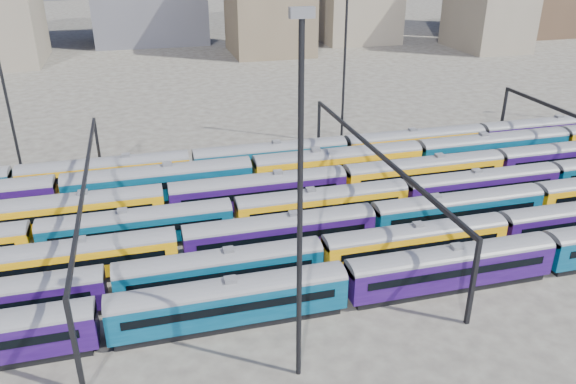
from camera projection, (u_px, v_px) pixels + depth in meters
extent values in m
plane|color=#3C3833|center=(287.00, 227.00, 61.45)|extent=(500.00, 500.00, 0.00)
cube|color=black|center=(230.00, 320.00, 46.08)|extent=(18.34, 2.38, 0.68)
cube|color=#043049|center=(230.00, 302.00, 45.35)|extent=(19.30, 2.80, 2.80)
cylinder|color=#4C4C51|center=(229.00, 288.00, 44.77)|extent=(19.30, 2.80, 2.80)
cube|color=black|center=(232.00, 309.00, 43.97)|extent=(16.98, 0.06, 0.72)
cube|color=black|center=(227.00, 289.00, 46.46)|extent=(16.98, 0.06, 0.72)
cube|color=slate|center=(228.00, 280.00, 44.45)|extent=(0.97, 0.87, 0.34)
cube|color=black|center=(448.00, 284.00, 50.76)|extent=(18.34, 2.38, 0.68)
cube|color=#1B083D|center=(450.00, 268.00, 50.03)|extent=(19.30, 2.80, 2.80)
cylinder|color=#4C4C51|center=(452.00, 254.00, 49.44)|extent=(19.30, 2.80, 2.80)
cube|color=black|center=(459.00, 273.00, 48.64)|extent=(16.98, 0.06, 0.72)
cube|color=black|center=(443.00, 257.00, 51.13)|extent=(16.98, 0.06, 0.72)
cube|color=slate|center=(453.00, 247.00, 49.13)|extent=(0.97, 0.87, 0.34)
cube|color=black|center=(221.00, 286.00, 50.48)|extent=(17.43, 2.26, 0.64)
cube|color=#043049|center=(220.00, 271.00, 49.78)|extent=(18.35, 2.66, 2.66)
cylinder|color=#4C4C51|center=(220.00, 258.00, 49.23)|extent=(18.35, 2.66, 2.66)
cube|color=black|center=(223.00, 276.00, 48.47)|extent=(16.14, 0.06, 0.69)
cube|color=black|center=(218.00, 260.00, 50.83)|extent=(16.14, 0.06, 0.69)
cube|color=slate|center=(219.00, 251.00, 48.93)|extent=(0.92, 0.83, 0.32)
cube|color=black|center=(413.00, 258.00, 54.93)|extent=(17.43, 2.26, 0.64)
cube|color=#C88608|center=(415.00, 243.00, 54.24)|extent=(18.35, 2.66, 2.66)
cylinder|color=#4C4C51|center=(416.00, 231.00, 53.68)|extent=(18.35, 2.66, 2.66)
cube|color=black|center=(422.00, 247.00, 52.92)|extent=(16.14, 0.06, 0.69)
cube|color=black|center=(409.00, 234.00, 55.29)|extent=(16.14, 0.06, 0.69)
cube|color=slate|center=(417.00, 225.00, 53.38)|extent=(0.92, 0.83, 0.32)
cube|color=black|center=(576.00, 234.00, 59.38)|extent=(17.43, 2.26, 0.64)
cube|color=black|center=(571.00, 211.00, 59.74)|extent=(16.14, 0.06, 0.69)
cube|color=black|center=(74.00, 277.00, 51.81)|extent=(18.14, 2.35, 0.67)
cube|color=#C88608|center=(71.00, 261.00, 51.09)|extent=(19.10, 2.77, 2.77)
cylinder|color=#4C4C51|center=(68.00, 248.00, 50.51)|extent=(19.10, 2.77, 2.77)
cube|color=black|center=(69.00, 266.00, 49.72)|extent=(16.81, 0.06, 0.72)
cube|color=black|center=(71.00, 250.00, 52.19)|extent=(16.81, 0.06, 0.72)
cube|color=slate|center=(67.00, 241.00, 50.20)|extent=(0.95, 0.86, 0.33)
cube|color=black|center=(280.00, 249.00, 56.44)|extent=(18.14, 2.35, 0.67)
cube|color=#1B083D|center=(280.00, 234.00, 55.72)|extent=(19.10, 2.77, 2.77)
cylinder|color=#4C4C51|center=(280.00, 222.00, 55.14)|extent=(19.10, 2.77, 2.77)
cube|color=black|center=(284.00, 238.00, 54.35)|extent=(16.81, 0.06, 0.72)
cube|color=black|center=(277.00, 225.00, 56.82)|extent=(16.81, 0.06, 0.72)
cube|color=slate|center=(280.00, 215.00, 54.83)|extent=(0.95, 0.86, 0.33)
cube|color=black|center=(455.00, 225.00, 61.07)|extent=(18.14, 2.35, 0.67)
cube|color=#043049|center=(457.00, 211.00, 60.35)|extent=(19.10, 2.77, 2.77)
cylinder|color=#4C4C51|center=(459.00, 199.00, 59.77)|extent=(19.10, 2.77, 2.77)
cube|color=black|center=(465.00, 214.00, 58.98)|extent=(16.81, 0.06, 0.72)
cube|color=black|center=(451.00, 203.00, 61.45)|extent=(16.81, 0.06, 0.72)
cube|color=slate|center=(460.00, 193.00, 59.46)|extent=(0.95, 0.86, 0.33)
cube|color=black|center=(140.00, 243.00, 57.62)|extent=(18.12, 2.35, 0.67)
cube|color=#043049|center=(138.00, 228.00, 56.91)|extent=(19.08, 2.77, 2.77)
cylinder|color=#4C4C51|center=(136.00, 216.00, 56.33)|extent=(19.08, 2.77, 2.77)
cube|color=black|center=(138.00, 231.00, 55.54)|extent=(16.79, 0.06, 0.72)
cube|color=black|center=(137.00, 219.00, 58.00)|extent=(16.79, 0.06, 0.72)
cube|color=slate|center=(136.00, 209.00, 56.02)|extent=(0.95, 0.86, 0.33)
cube|color=black|center=(322.00, 220.00, 62.25)|extent=(18.12, 2.35, 0.67)
cube|color=#C88608|center=(322.00, 206.00, 61.53)|extent=(19.08, 2.77, 2.77)
cylinder|color=#4C4C51|center=(323.00, 194.00, 60.95)|extent=(19.08, 2.77, 2.77)
cube|color=black|center=(326.00, 209.00, 60.16)|extent=(16.79, 0.06, 0.72)
cube|color=black|center=(318.00, 198.00, 62.62)|extent=(16.79, 0.06, 0.72)
cube|color=slate|center=(323.00, 188.00, 60.64)|extent=(0.95, 0.86, 0.33)
cube|color=black|center=(479.00, 200.00, 66.87)|extent=(18.12, 2.35, 0.67)
cube|color=#1B083D|center=(481.00, 187.00, 66.16)|extent=(19.08, 2.77, 2.77)
cylinder|color=#4C4C51|center=(482.00, 176.00, 65.58)|extent=(19.08, 2.77, 2.77)
cube|color=black|center=(488.00, 189.00, 64.79)|extent=(16.79, 0.06, 0.72)
cube|color=black|center=(475.00, 180.00, 67.25)|extent=(16.79, 0.06, 0.72)
cube|color=slate|center=(483.00, 170.00, 65.27)|extent=(0.95, 0.86, 0.33)
cube|color=black|center=(69.00, 229.00, 60.30)|extent=(19.25, 2.50, 0.71)
cube|color=#C88608|center=(67.00, 214.00, 59.54)|extent=(20.26, 2.94, 2.94)
cylinder|color=#4C4C51|center=(64.00, 201.00, 58.92)|extent=(20.26, 2.94, 2.94)
cube|color=black|center=(65.00, 217.00, 58.08)|extent=(17.83, 0.06, 0.76)
cube|color=black|center=(67.00, 205.00, 60.70)|extent=(17.83, 0.06, 0.76)
cube|color=slate|center=(63.00, 194.00, 58.59)|extent=(1.01, 0.91, 0.35)
cube|color=black|center=(259.00, 206.00, 65.20)|extent=(19.25, 2.50, 0.71)
cube|color=#1B083D|center=(259.00, 192.00, 64.44)|extent=(20.26, 2.94, 2.94)
cylinder|color=#4C4C51|center=(258.00, 181.00, 63.82)|extent=(20.26, 2.94, 2.94)
cube|color=black|center=(261.00, 195.00, 62.99)|extent=(17.83, 0.06, 0.76)
cube|color=black|center=(256.00, 184.00, 65.60)|extent=(17.83, 0.06, 0.76)
cube|color=slate|center=(258.00, 174.00, 63.50)|extent=(1.01, 0.91, 0.35)
cube|color=black|center=(422.00, 187.00, 70.11)|extent=(19.25, 2.50, 0.71)
cube|color=#C88608|center=(423.00, 174.00, 69.34)|extent=(20.26, 2.94, 2.94)
cylinder|color=#4C4C51|center=(425.00, 163.00, 68.73)|extent=(20.26, 2.94, 2.94)
cube|color=black|center=(429.00, 176.00, 67.89)|extent=(17.83, 0.06, 0.76)
cube|color=black|center=(418.00, 167.00, 70.50)|extent=(17.83, 0.06, 0.76)
cube|color=slate|center=(425.00, 157.00, 68.40)|extent=(1.01, 0.91, 0.35)
cube|color=black|center=(564.00, 171.00, 75.01)|extent=(19.25, 2.50, 0.71)
cube|color=#1B083D|center=(566.00, 158.00, 74.25)|extent=(20.26, 2.94, 2.94)
cylinder|color=#4C4C51|center=(569.00, 148.00, 73.63)|extent=(20.26, 2.94, 2.94)
cube|color=black|center=(575.00, 160.00, 72.79)|extent=(17.83, 0.06, 0.76)
cube|color=black|center=(559.00, 152.00, 75.40)|extent=(17.83, 0.06, 0.76)
cube|color=slate|center=(570.00, 142.00, 73.30)|extent=(1.01, 0.91, 0.35)
cube|color=black|center=(161.00, 199.00, 67.02)|extent=(20.62, 2.68, 0.76)
cube|color=#043049|center=(160.00, 184.00, 66.21)|extent=(21.71, 3.15, 3.15)
cylinder|color=#4C4C51|center=(158.00, 172.00, 65.55)|extent=(21.71, 3.15, 3.15)
cube|color=black|center=(160.00, 186.00, 64.65)|extent=(19.10, 0.06, 0.81)
cube|color=black|center=(159.00, 176.00, 67.45)|extent=(19.10, 0.06, 0.81)
cube|color=slate|center=(158.00, 165.00, 65.20)|extent=(1.09, 0.98, 0.38)
cube|color=black|center=(337.00, 180.00, 72.27)|extent=(20.62, 2.68, 0.76)
cube|color=#C88608|center=(338.00, 166.00, 71.45)|extent=(21.71, 3.15, 3.15)
cylinder|color=#4C4C51|center=(338.00, 154.00, 70.79)|extent=(21.71, 3.15, 3.15)
cube|color=black|center=(342.00, 167.00, 69.89)|extent=(19.10, 0.06, 0.81)
cube|color=black|center=(334.00, 158.00, 72.69)|extent=(19.10, 0.06, 0.81)
cube|color=slate|center=(339.00, 148.00, 70.44)|extent=(1.09, 0.98, 0.38)
cube|color=black|center=(490.00, 163.00, 77.51)|extent=(20.62, 2.68, 0.76)
cube|color=#043049|center=(492.00, 150.00, 76.69)|extent=(21.71, 3.15, 3.15)
cylinder|color=#4C4C51|center=(494.00, 139.00, 76.03)|extent=(21.71, 3.15, 3.15)
cube|color=black|center=(499.00, 151.00, 75.14)|extent=(19.10, 0.06, 0.81)
cube|color=black|center=(486.00, 143.00, 77.93)|extent=(19.10, 0.06, 0.81)
cube|color=slate|center=(495.00, 133.00, 75.68)|extent=(1.09, 0.98, 0.38)
cube|color=black|center=(108.00, 188.00, 69.96)|extent=(19.29, 2.50, 0.71)
cube|color=#C88608|center=(106.00, 174.00, 69.19)|extent=(20.30, 2.94, 2.94)
cylinder|color=#4C4C51|center=(104.00, 163.00, 68.58)|extent=(20.30, 2.94, 2.94)
cube|color=black|center=(105.00, 176.00, 67.74)|extent=(17.86, 0.06, 0.76)
cube|color=black|center=(106.00, 167.00, 70.36)|extent=(17.86, 0.06, 0.76)
cube|color=slate|center=(104.00, 157.00, 68.25)|extent=(1.02, 0.91, 0.36)
cube|color=black|center=(271.00, 171.00, 74.87)|extent=(19.29, 2.50, 0.71)
cube|color=#043049|center=(271.00, 158.00, 74.11)|extent=(20.30, 2.94, 2.94)
cylinder|color=#4C4C51|center=(271.00, 148.00, 73.49)|extent=(20.30, 2.94, 2.94)
cube|color=black|center=(273.00, 160.00, 72.65)|extent=(17.86, 0.06, 0.76)
cube|color=black|center=(268.00, 152.00, 75.27)|extent=(17.86, 0.06, 0.76)
cube|color=slate|center=(270.00, 142.00, 73.16)|extent=(1.02, 0.91, 0.36)
cube|color=black|center=(414.00, 157.00, 79.78)|extent=(19.29, 2.50, 0.71)
cube|color=#C88608|center=(415.00, 145.00, 79.02)|extent=(20.30, 2.94, 2.94)
cylinder|color=#4C4C51|center=(416.00, 135.00, 78.40)|extent=(20.30, 2.94, 2.94)
cube|color=black|center=(420.00, 146.00, 77.56)|extent=(17.86, 0.06, 0.76)
cube|color=black|center=(410.00, 139.00, 80.18)|extent=(17.86, 0.06, 0.76)
cube|color=slate|center=(416.00, 129.00, 78.08)|extent=(1.02, 0.91, 0.36)
cube|color=black|center=(540.00, 144.00, 84.70)|extent=(19.29, 2.50, 0.71)
cube|color=#1B083D|center=(542.00, 132.00, 83.93)|extent=(20.30, 2.94, 2.94)
cylinder|color=#4C4C51|center=(544.00, 123.00, 83.32)|extent=(20.30, 2.94, 2.94)
cube|color=black|center=(549.00, 133.00, 82.48)|extent=(17.86, 0.06, 0.76)
cube|color=black|center=(536.00, 127.00, 85.09)|extent=(17.86, 0.06, 0.76)
cube|color=slate|center=(545.00, 118.00, 82.99)|extent=(1.02, 0.91, 0.36)
cube|color=black|center=(75.00, 348.00, 37.53)|extent=(0.35, 0.35, 8.00)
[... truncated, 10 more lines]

